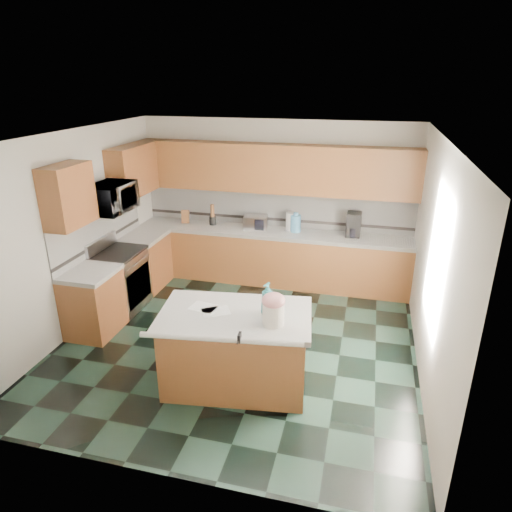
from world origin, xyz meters
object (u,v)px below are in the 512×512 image
(island_base, at_px, (236,351))
(island_top, at_px, (235,316))
(treat_jar, at_px, (273,314))
(soap_bottle_island, at_px, (268,299))
(toaster_oven, at_px, (255,222))
(knife_block, at_px, (185,217))
(coffee_maker, at_px, (354,224))

(island_base, relative_size, island_top, 0.94)
(treat_jar, height_order, soap_bottle_island, soap_bottle_island)
(island_base, bearing_deg, toaster_oven, 92.23)
(island_base, relative_size, knife_block, 6.66)
(treat_jar, xyz_separation_m, coffee_maker, (0.66, 3.07, 0.08))
(toaster_oven, bearing_deg, island_base, -89.47)
(soap_bottle_island, height_order, coffee_maker, coffee_maker)
(island_base, xyz_separation_m, toaster_oven, (-0.51, 2.91, 0.60))
(island_top, height_order, coffee_maker, coffee_maker)
(soap_bottle_island, bearing_deg, coffee_maker, 97.48)
(island_base, distance_m, toaster_oven, 3.02)
(island_top, bearing_deg, island_base, 0.00)
(island_top, xyz_separation_m, toaster_oven, (-0.51, 2.91, 0.14))
(island_top, distance_m, toaster_oven, 2.96)
(soap_bottle_island, height_order, toaster_oven, soap_bottle_island)
(treat_jar, relative_size, knife_block, 1.02)
(island_top, xyz_separation_m, coffee_maker, (1.11, 2.94, 0.22))
(treat_jar, relative_size, soap_bottle_island, 0.64)
(treat_jar, xyz_separation_m, knife_block, (-2.23, 3.04, -0.00))
(treat_jar, bearing_deg, soap_bottle_island, 141.63)
(knife_block, bearing_deg, island_base, -73.18)
(island_base, relative_size, treat_jar, 6.54)
(island_base, xyz_separation_m, knife_block, (-1.78, 2.91, 0.61))
(treat_jar, height_order, coffee_maker, coffee_maker)
(treat_jar, relative_size, toaster_oven, 0.62)
(island_top, height_order, treat_jar, treat_jar)
(knife_block, bearing_deg, coffee_maker, -13.94)
(treat_jar, bearing_deg, coffee_maker, 100.34)
(island_top, distance_m, coffee_maker, 3.16)
(knife_block, height_order, toaster_oven, knife_block)
(island_top, relative_size, treat_jar, 6.96)
(soap_bottle_island, xyz_separation_m, knife_block, (-2.13, 2.85, -0.07))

